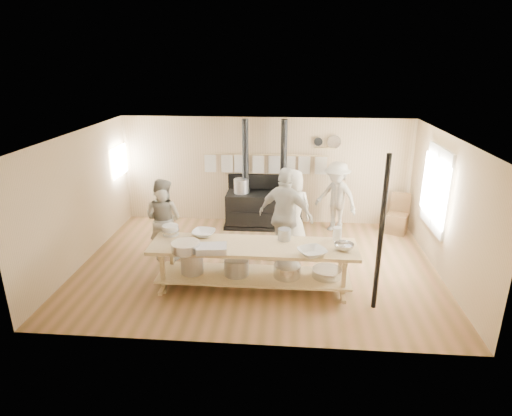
% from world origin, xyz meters
% --- Properties ---
extents(ground, '(7.00, 7.00, 0.00)m').
position_xyz_m(ground, '(0.00, 0.00, 0.00)').
color(ground, brown).
rests_on(ground, ground).
extents(room_shell, '(7.00, 7.00, 7.00)m').
position_xyz_m(room_shell, '(0.00, 0.00, 1.62)').
color(room_shell, tan).
rests_on(room_shell, ground).
extents(window_right, '(0.09, 1.50, 1.65)m').
position_xyz_m(window_right, '(3.47, 0.60, 1.50)').
color(window_right, beige).
rests_on(window_right, ground).
extents(left_opening, '(0.00, 0.90, 0.90)m').
position_xyz_m(left_opening, '(-3.45, 2.00, 1.60)').
color(left_opening, white).
rests_on(left_opening, ground).
extents(stove, '(1.90, 0.75, 2.60)m').
position_xyz_m(stove, '(-0.01, 2.12, 0.52)').
color(stove, black).
rests_on(stove, ground).
extents(towel_rail, '(3.00, 0.04, 0.47)m').
position_xyz_m(towel_rail, '(-0.00, 2.40, 1.55)').
color(towel_rail, tan).
rests_on(towel_rail, ground).
extents(back_wall_shelf, '(0.63, 0.14, 0.32)m').
position_xyz_m(back_wall_shelf, '(1.46, 2.43, 2.00)').
color(back_wall_shelf, tan).
rests_on(back_wall_shelf, ground).
extents(prep_table, '(3.60, 0.90, 0.85)m').
position_xyz_m(prep_table, '(-0.01, -0.90, 0.52)').
color(prep_table, tan).
rests_on(prep_table, ground).
extents(support_post, '(0.08, 0.08, 2.60)m').
position_xyz_m(support_post, '(2.05, -1.35, 1.30)').
color(support_post, black).
rests_on(support_post, ground).
extents(cook_far_left, '(0.66, 0.60, 1.52)m').
position_xyz_m(cook_far_left, '(-1.93, 0.15, 0.76)').
color(cook_far_left, '#B7B3A2').
rests_on(cook_far_left, ground).
extents(cook_left, '(0.98, 0.88, 1.68)m').
position_xyz_m(cook_left, '(-1.93, 0.26, 0.84)').
color(cook_left, '#B7B3A2').
rests_on(cook_left, ground).
extents(cook_center, '(1.00, 0.82, 1.75)m').
position_xyz_m(cook_center, '(0.67, 0.88, 0.88)').
color(cook_center, '#B7B3A2').
rests_on(cook_center, ground).
extents(cook_right, '(1.24, 0.88, 1.95)m').
position_xyz_m(cook_right, '(0.54, 0.25, 0.97)').
color(cook_right, '#B7B3A2').
rests_on(cook_right, ground).
extents(cook_by_window, '(1.24, 1.17, 1.69)m').
position_xyz_m(cook_by_window, '(1.70, 1.95, 0.84)').
color(cook_by_window, '#B7B3A2').
rests_on(cook_by_window, ground).
extents(chair, '(0.58, 0.58, 0.94)m').
position_xyz_m(chair, '(3.16, 1.97, 0.28)').
color(chair, '#523C20').
rests_on(chair, ground).
extents(bowl_white_a, '(0.46, 0.46, 0.10)m').
position_xyz_m(bowl_white_a, '(-0.93, -0.57, 0.90)').
color(bowl_white_a, white).
rests_on(bowl_white_a, prep_table).
extents(bowl_steel_a, '(0.40, 0.40, 0.10)m').
position_xyz_m(bowl_steel_a, '(-1.55, -0.57, 0.90)').
color(bowl_steel_a, silver).
rests_on(bowl_steel_a, prep_table).
extents(bowl_white_b, '(0.61, 0.61, 0.11)m').
position_xyz_m(bowl_white_b, '(1.00, -1.23, 0.91)').
color(bowl_white_b, white).
rests_on(bowl_white_b, prep_table).
extents(bowl_steel_b, '(0.45, 0.45, 0.11)m').
position_xyz_m(bowl_steel_b, '(1.55, -0.95, 0.90)').
color(bowl_steel_b, silver).
rests_on(bowl_steel_b, prep_table).
extents(roasting_pan, '(0.55, 0.40, 0.11)m').
position_xyz_m(roasting_pan, '(-0.67, -1.23, 0.91)').
color(roasting_pan, '#B2B2B7').
rests_on(roasting_pan, prep_table).
extents(mixing_bowl_large, '(0.53, 0.53, 0.16)m').
position_xyz_m(mixing_bowl_large, '(-1.11, -1.23, 0.93)').
color(mixing_bowl_large, silver).
rests_on(mixing_bowl_large, prep_table).
extents(bucket_galv, '(0.26, 0.26, 0.21)m').
position_xyz_m(bucket_galv, '(0.53, -0.64, 0.96)').
color(bucket_galv, gray).
rests_on(bucket_galv, prep_table).
extents(deep_bowl_enamel, '(0.30, 0.30, 0.18)m').
position_xyz_m(deep_bowl_enamel, '(-1.55, -0.57, 0.94)').
color(deep_bowl_enamel, white).
rests_on(deep_bowl_enamel, prep_table).
extents(pitcher, '(0.19, 0.19, 0.24)m').
position_xyz_m(pitcher, '(1.47, -0.57, 0.97)').
color(pitcher, white).
rests_on(pitcher, prep_table).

